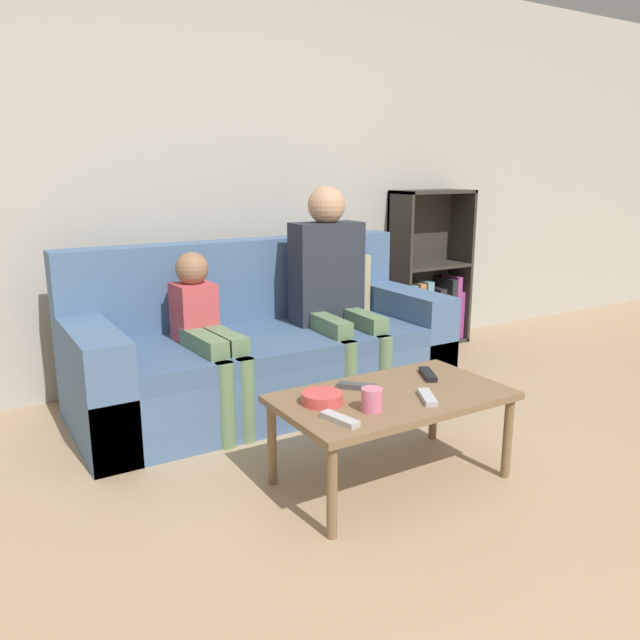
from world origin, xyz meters
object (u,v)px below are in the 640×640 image
object	(u,v)px
tv_remote_0	(427,397)
tv_remote_2	(340,419)
person_adult	(332,277)
cup_near	(372,400)
couch	(264,352)
tv_remote_3	(357,386)
coffee_table	(392,403)
person_child	(207,330)
tv_remote_1	(428,374)
bookshelf	(427,290)
snack_bowl	(322,398)

from	to	relation	value
tv_remote_0	tv_remote_2	size ratio (longest dim) A/B	0.98
person_adult	cup_near	distance (m)	1.33
couch	tv_remote_2	distance (m)	1.32
tv_remote_2	tv_remote_3	xyz separation A→B (m)	(0.26, 0.27, 0.00)
coffee_table	person_child	bearing A→B (deg)	113.75
tv_remote_3	tv_remote_2	bearing A→B (deg)	-178.32
person_child	tv_remote_3	size ratio (longest dim) A/B	5.76
person_adult	person_child	xyz separation A→B (m)	(-0.81, -0.08, -0.19)
person_child	tv_remote_2	distance (m)	1.14
cup_near	tv_remote_0	xyz separation A→B (m)	(0.27, -0.02, -0.04)
tv_remote_1	tv_remote_2	world-z (taller)	same
tv_remote_3	bookshelf	bearing A→B (deg)	-2.04
cup_near	tv_remote_2	world-z (taller)	cup_near
couch	person_child	bearing A→B (deg)	-158.92
person_adult	tv_remote_1	distance (m)	1.02
couch	tv_remote_2	world-z (taller)	couch
tv_remote_0	snack_bowl	size ratio (longest dim) A/B	1.03
couch	person_child	xyz separation A→B (m)	(-0.40, -0.15, 0.22)
tv_remote_2	person_child	bearing A→B (deg)	82.09
couch	bookshelf	world-z (taller)	bookshelf
couch	bookshelf	distance (m)	1.71
couch	tv_remote_1	distance (m)	1.10
tv_remote_2	couch	bearing A→B (deg)	64.18
coffee_table	snack_bowl	bearing A→B (deg)	168.96
tv_remote_1	tv_remote_0	bearing A→B (deg)	-103.94
coffee_table	person_adult	distance (m)	1.19
couch	coffee_table	size ratio (longest dim) A/B	2.15
snack_bowl	person_child	bearing A→B (deg)	97.82
tv_remote_0	tv_remote_3	xyz separation A→B (m)	(-0.17, 0.26, 0.00)
couch	cup_near	xyz separation A→B (m)	(-0.15, -1.26, 0.14)
cup_near	coffee_table	bearing A→B (deg)	30.52
bookshelf	cup_near	size ratio (longest dim) A/B	12.57
snack_bowl	tv_remote_2	bearing A→B (deg)	-102.64
person_adult	tv_remote_0	bearing A→B (deg)	-100.46
tv_remote_3	snack_bowl	bearing A→B (deg)	153.89
tv_remote_3	tv_remote_0	bearing A→B (deg)	-100.25
person_child	tv_remote_0	xyz separation A→B (m)	(0.52, -1.12, -0.11)
cup_near	person_child	bearing A→B (deg)	102.79
person_child	tv_remote_2	world-z (taller)	person_child
tv_remote_3	person_adult	bearing A→B (deg)	20.09
person_child	tv_remote_3	bearing A→B (deg)	-71.50
cup_near	tv_remote_3	distance (m)	0.26
tv_remote_0	snack_bowl	distance (m)	0.43
snack_bowl	tv_remote_1	bearing A→B (deg)	3.52
tv_remote_2	tv_remote_1	bearing A→B (deg)	8.16
coffee_table	person_adult	xyz separation A→B (m)	(0.37, 1.07, 0.35)
couch	tv_remote_0	distance (m)	1.28
bookshelf	tv_remote_2	world-z (taller)	bookshelf
person_child	tv_remote_1	world-z (taller)	person_child
couch	snack_bowl	distance (m)	1.12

